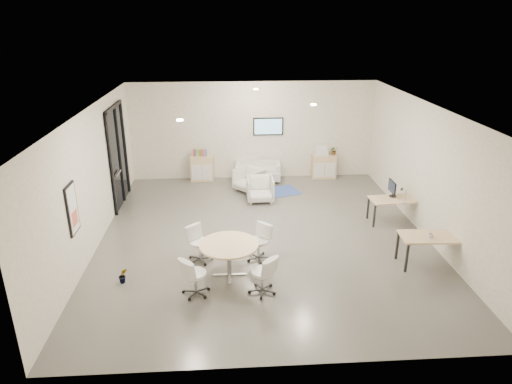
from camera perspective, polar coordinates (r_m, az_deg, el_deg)
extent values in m
cube|color=#575650|center=(11.61, 0.97, -7.34)|extent=(8.00, 9.00, 0.80)
cube|color=white|center=(10.31, 1.11, 12.58)|extent=(8.00, 9.00, 0.80)
cube|color=beige|center=(15.49, -0.48, 7.99)|extent=(8.00, 0.80, 3.20)
cube|color=beige|center=(6.40, 4.76, -12.54)|extent=(8.00, 0.80, 3.20)
cube|color=beige|center=(11.32, -21.75, 1.40)|extent=(0.80, 9.00, 3.20)
cube|color=beige|center=(11.98, 22.52, 2.33)|extent=(0.80, 9.00, 3.20)
cube|color=black|center=(13.55, -16.87, 4.35)|extent=(0.02, 1.90, 2.85)
cube|color=black|center=(13.23, -17.43, 10.09)|extent=(0.06, 1.90, 0.08)
cube|color=black|center=(12.70, -17.64, 3.16)|extent=(0.06, 0.08, 2.85)
cube|color=black|center=(14.40, -16.04, 5.41)|extent=(0.06, 0.08, 2.85)
cube|color=black|center=(13.69, -16.66, 4.54)|extent=(0.06, 0.07, 2.85)
cube|color=#B2B2B7|center=(13.23, -16.85, 2.24)|extent=(0.04, 0.60, 0.05)
cube|color=black|center=(9.79, -22.01, -1.98)|extent=(0.04, 0.54, 1.04)
cube|color=white|center=(9.78, -21.88, -1.98)|extent=(0.01, 0.46, 0.96)
cube|color=#D75F45|center=(9.86, -21.71, -3.05)|extent=(0.01, 0.32, 0.30)
cube|color=black|center=(15.07, 1.53, 8.19)|extent=(0.98, 0.05, 0.58)
cube|color=#93D4FF|center=(15.05, 1.54, 8.17)|extent=(0.90, 0.01, 0.50)
cylinder|color=#FFEAC6|center=(9.41, -9.50, 8.86)|extent=(0.14, 0.14, 0.03)
cylinder|color=#FFEAC6|center=(11.03, 7.20, 10.78)|extent=(0.14, 0.14, 0.03)
cylinder|color=#FFEAC6|center=(13.33, -0.02, 12.74)|extent=(0.14, 0.14, 0.03)
cube|color=tan|center=(15.22, -6.76, 2.99)|extent=(0.75, 0.38, 0.85)
cube|color=white|center=(15.07, -7.44, 2.43)|extent=(0.32, 0.02, 0.51)
cube|color=white|center=(15.05, -6.13, 2.46)|extent=(0.32, 0.02, 0.51)
cube|color=tan|center=(15.54, 8.45, 3.22)|extent=(0.81, 0.38, 0.81)
cube|color=white|center=(15.34, 7.90, 2.70)|extent=(0.34, 0.02, 0.49)
cube|color=white|center=(15.42, 9.26, 2.72)|extent=(0.34, 0.02, 0.49)
cube|color=red|center=(15.07, -7.75, 4.89)|extent=(0.04, 0.14, 0.22)
cube|color=#337FCC|center=(15.07, -7.53, 4.89)|extent=(0.04, 0.14, 0.22)
cube|color=gold|center=(15.07, -7.32, 4.90)|extent=(0.04, 0.14, 0.22)
cube|color=#4CB24C|center=(15.06, -7.10, 4.90)|extent=(0.04, 0.14, 0.22)
cube|color=#CC6619|center=(15.06, -6.89, 4.91)|extent=(0.04, 0.14, 0.22)
cube|color=purple|center=(15.06, -6.67, 4.92)|extent=(0.04, 0.14, 0.22)
cube|color=#E54C7F|center=(15.05, -6.46, 4.92)|extent=(0.04, 0.14, 0.22)
cube|color=teal|center=(15.05, -6.24, 4.93)|extent=(0.04, 0.14, 0.22)
cube|color=white|center=(15.36, 8.16, 5.11)|extent=(0.46, 0.39, 0.25)
cube|color=white|center=(15.32, 8.19, 5.66)|extent=(0.34, 0.29, 0.05)
cube|color=silver|center=(15.11, 0.26, 2.22)|extent=(1.52, 0.85, 0.27)
cube|color=silver|center=(15.29, 0.19, 3.54)|extent=(1.47, 0.29, 0.27)
cube|color=silver|center=(15.03, -2.27, 2.66)|extent=(0.19, 0.74, 0.55)
cube|color=silver|center=(15.12, 2.78, 2.76)|extent=(0.19, 0.74, 0.55)
cube|color=#2F4592|center=(14.22, 2.63, 0.01)|extent=(1.55, 1.27, 0.01)
imported|color=silver|center=(14.22, -0.89, 1.70)|extent=(1.05, 1.05, 0.79)
imported|color=silver|center=(13.42, 0.53, 0.49)|extent=(0.77, 0.73, 0.79)
cube|color=tan|center=(12.47, 16.95, -0.88)|extent=(1.34, 0.75, 0.04)
cube|color=black|center=(12.16, 14.58, -2.92)|extent=(0.05, 0.05, 0.64)
cube|color=black|center=(12.58, 19.77, -2.69)|extent=(0.05, 0.05, 0.64)
cube|color=black|center=(12.64, 13.83, -1.90)|extent=(0.05, 0.05, 0.64)
cube|color=black|center=(13.04, 18.85, -1.71)|extent=(0.05, 0.05, 0.64)
cube|color=tan|center=(10.62, 21.09, -5.24)|extent=(1.36, 0.74, 0.04)
cube|color=black|center=(10.30, 18.32, -7.88)|extent=(0.05, 0.05, 0.66)
cube|color=black|center=(10.81, 24.45, -7.34)|extent=(0.05, 0.05, 0.66)
cube|color=black|center=(10.76, 17.24, -6.43)|extent=(0.05, 0.05, 0.66)
cube|color=black|center=(11.25, 23.16, -5.99)|extent=(0.05, 0.05, 0.66)
cylinder|color=black|center=(12.59, 16.74, -0.50)|extent=(0.20, 0.20, 0.02)
cube|color=black|center=(12.54, 16.80, 0.01)|extent=(0.04, 0.03, 0.24)
cube|color=black|center=(12.48, 16.65, 0.64)|extent=(0.03, 0.50, 0.32)
cylinder|color=tan|center=(9.48, -3.42, -6.60)|extent=(1.23, 1.23, 0.04)
cylinder|color=#B2B2B7|center=(9.66, -3.37, -8.57)|extent=(0.10, 0.10, 0.71)
cube|color=#B2B2B7|center=(9.84, -3.33, -10.28)|extent=(0.72, 0.06, 0.03)
cube|color=#B2B2B7|center=(9.84, -3.33, -10.28)|extent=(0.06, 0.72, 0.03)
imported|color=#3F7F3F|center=(15.45, 9.73, 5.03)|extent=(0.26, 0.28, 0.21)
imported|color=#3F7F3F|center=(9.94, -16.24, -10.44)|extent=(0.28, 0.38, 0.15)
imported|color=white|center=(10.50, 21.02, -5.07)|extent=(0.13, 0.12, 0.11)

